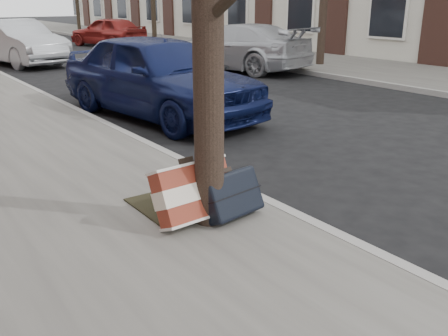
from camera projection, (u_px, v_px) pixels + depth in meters
ground at (410, 207)px, 5.12m from camera, size 120.00×120.00×0.00m
far_sidewalk at (212, 48)px, 20.93m from camera, size 4.00×70.00×0.12m
dirt_patch at (182, 203)px, 4.89m from camera, size 0.85×0.85×0.02m
suitcase_red at (194, 192)px, 4.44m from camera, size 0.74×0.43×0.55m
suitcase_navy at (232, 194)px, 4.53m from camera, size 0.62×0.42×0.46m
car_near_front at (159, 75)px, 8.83m from camera, size 2.33×4.55×1.48m
car_near_mid at (17, 42)px, 15.92m from camera, size 2.34×4.48×1.41m
car_far_front at (236, 47)px, 14.70m from camera, size 2.96×4.97×1.35m
car_far_back at (108, 31)px, 22.12m from camera, size 2.64×4.07×1.29m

